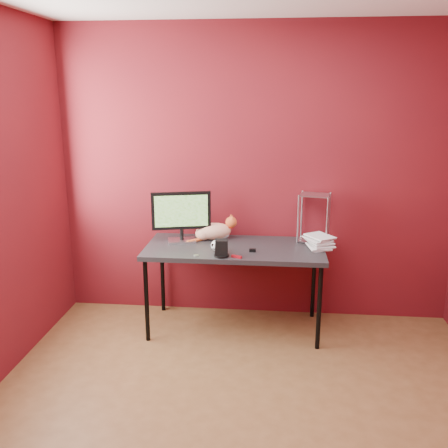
# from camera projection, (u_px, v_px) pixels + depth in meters

# --- Properties ---
(room) EXTENTS (3.52, 3.52, 2.61)m
(room) POSITION_uv_depth(u_px,v_px,m) (243.00, 201.00, 2.70)
(room) COLOR brown
(room) RESTS_ON ground
(desk) EXTENTS (1.50, 0.70, 0.75)m
(desk) POSITION_uv_depth(u_px,v_px,m) (235.00, 252.00, 4.22)
(desk) COLOR black
(desk) RESTS_ON ground
(monitor) EXTENTS (0.50, 0.22, 0.44)m
(monitor) POSITION_uv_depth(u_px,v_px,m) (181.00, 214.00, 4.29)
(monitor) COLOR #ACABB0
(monitor) RESTS_ON desk
(cat) EXTENTS (0.42, 0.29, 0.22)m
(cat) POSITION_uv_depth(u_px,v_px,m) (214.00, 231.00, 4.40)
(cat) COLOR orange
(cat) RESTS_ON desk
(skull_mug) EXTENTS (0.10, 0.11, 0.10)m
(skull_mug) POSITION_uv_depth(u_px,v_px,m) (217.00, 246.00, 4.07)
(skull_mug) COLOR silver
(skull_mug) RESTS_ON desk
(speaker) EXTENTS (0.12, 0.12, 0.14)m
(speaker) POSITION_uv_depth(u_px,v_px,m) (221.00, 249.00, 3.94)
(speaker) COLOR black
(speaker) RESTS_ON desk
(book_stack) EXTENTS (0.27, 0.29, 1.16)m
(book_stack) POSITION_uv_depth(u_px,v_px,m) (313.00, 179.00, 4.02)
(book_stack) COLOR beige
(book_stack) RESTS_ON desk
(wire_rack) EXTENTS (0.28, 0.25, 0.42)m
(wire_rack) POSITION_uv_depth(u_px,v_px,m) (314.00, 218.00, 4.31)
(wire_rack) COLOR #ACABB0
(wire_rack) RESTS_ON desk
(pocket_knife) EXTENTS (0.09, 0.06, 0.02)m
(pocket_knife) POSITION_uv_depth(u_px,v_px,m) (237.00, 257.00, 3.93)
(pocket_knife) COLOR maroon
(pocket_knife) RESTS_ON desk
(black_gadget) EXTENTS (0.05, 0.03, 0.03)m
(black_gadget) POSITION_uv_depth(u_px,v_px,m) (253.00, 250.00, 4.07)
(black_gadget) COLOR black
(black_gadget) RESTS_ON desk
(washer) EXTENTS (0.04, 0.04, 0.00)m
(washer) POSITION_uv_depth(u_px,v_px,m) (196.00, 255.00, 3.98)
(washer) COLOR #ACABB0
(washer) RESTS_ON desk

